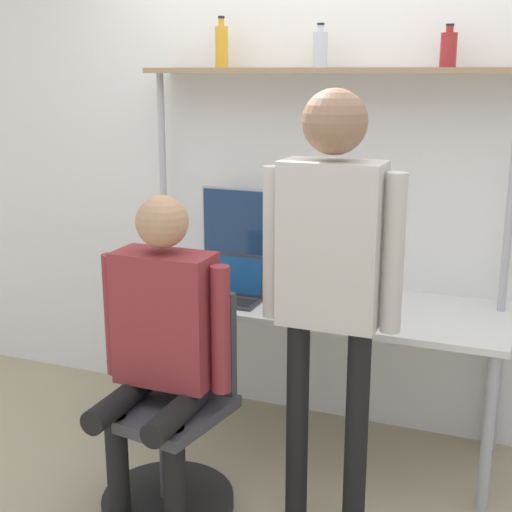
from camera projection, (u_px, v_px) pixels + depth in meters
The scene contains 13 objects.
ground_plane at pixel (282, 476), 3.28m from camera, with size 12.00×12.00×0.00m, color tan.
wall_back at pixel (332, 165), 3.58m from camera, with size 8.00×0.06×2.70m.
desk at pixel (307, 315), 3.43m from camera, with size 1.87×0.66×0.75m.
shelf_unit at pixel (323, 126), 3.37m from camera, with size 1.78×0.27×1.82m.
monitor at pixel (251, 229), 3.66m from camera, with size 0.54×0.18×0.49m.
laptop at pixel (232, 287), 3.41m from camera, with size 0.30×0.21×0.21m.
cell_phone at pixel (285, 307), 3.30m from camera, with size 0.07×0.15×0.01m.
office_chair at pixel (172, 442), 3.01m from camera, with size 0.56×0.56×0.94m.
person_seated at pixel (161, 333), 2.84m from camera, with size 0.57×0.46×1.35m.
person_standing at pixel (331, 260), 2.66m from camera, with size 0.54×0.24×1.75m.
bottle_clear at pixel (320, 49), 3.29m from camera, with size 0.07×0.07×0.20m.
bottle_red at pixel (449, 49), 3.08m from camera, with size 0.07×0.07×0.18m.
bottle_amber at pixel (222, 46), 3.46m from camera, with size 0.06×0.06×0.24m.
Camera 1 is at (0.97, -2.76, 1.81)m, focal length 50.00 mm.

